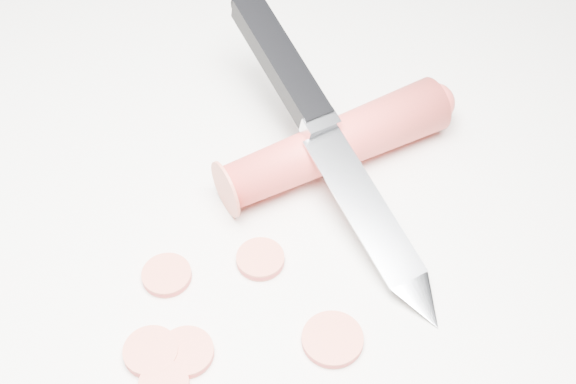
# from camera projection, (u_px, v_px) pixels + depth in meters

# --- Properties ---
(ground) EXTENTS (2.40, 2.40, 0.00)m
(ground) POSITION_uv_depth(u_px,v_px,m) (243.00, 275.00, 0.53)
(ground) COLOR silver
(ground) RESTS_ON ground
(carrot) EXTENTS (0.15, 0.15, 0.04)m
(carrot) POSITION_uv_depth(u_px,v_px,m) (335.00, 144.00, 0.57)
(carrot) COLOR red
(carrot) RESTS_ON ground
(carrot_slice_0) EXTENTS (0.03, 0.03, 0.01)m
(carrot_slice_0) POSITION_uv_depth(u_px,v_px,m) (167.00, 275.00, 0.52)
(carrot_slice_0) COLOR #D25D44
(carrot_slice_0) RESTS_ON ground
(carrot_slice_1) EXTENTS (0.03, 0.03, 0.01)m
(carrot_slice_1) POSITION_uv_depth(u_px,v_px,m) (151.00, 352.00, 0.49)
(carrot_slice_1) COLOR #D25D44
(carrot_slice_1) RESTS_ON ground
(carrot_slice_2) EXTENTS (0.03, 0.03, 0.01)m
(carrot_slice_2) POSITION_uv_depth(u_px,v_px,m) (260.00, 259.00, 0.53)
(carrot_slice_2) COLOR #D25D44
(carrot_slice_2) RESTS_ON ground
(carrot_slice_4) EXTENTS (0.04, 0.04, 0.01)m
(carrot_slice_4) POSITION_uv_depth(u_px,v_px,m) (333.00, 339.00, 0.49)
(carrot_slice_4) COLOR #D25D44
(carrot_slice_4) RESTS_ON ground
(carrot_slice_5) EXTENTS (0.03, 0.03, 0.01)m
(carrot_slice_5) POSITION_uv_depth(u_px,v_px,m) (186.00, 352.00, 0.49)
(carrot_slice_5) COLOR #D25D44
(carrot_slice_5) RESTS_ON ground
(kitchen_knife) EXTENTS (0.22, 0.22, 0.08)m
(kitchen_knife) POSITION_uv_depth(u_px,v_px,m) (332.00, 141.00, 0.55)
(kitchen_knife) COLOR silver
(kitchen_knife) RESTS_ON ground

